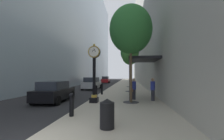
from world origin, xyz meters
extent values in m
plane|color=#262628|center=(0.00, 27.00, 0.00)|extent=(110.00, 110.00, 0.00)
cube|color=#BCB29E|center=(2.69, 30.00, 0.07)|extent=(5.39, 80.00, 0.14)
cube|color=#93A8B7|center=(-11.62, 30.00, 15.96)|extent=(9.00, 80.00, 31.91)
cube|color=#B7B2A8|center=(9.89, 30.00, 13.60)|extent=(9.00, 80.00, 27.21)
cube|color=black|center=(0.61, 6.80, 0.32)|extent=(0.55, 0.55, 0.35)
cylinder|color=gold|center=(0.61, 6.80, 0.58)|extent=(0.39, 0.38, 0.18)
cylinder|color=black|center=(0.61, 6.80, 1.95)|extent=(0.22, 0.22, 2.55)
cylinder|color=black|center=(0.61, 6.80, 3.64)|extent=(0.84, 0.28, 0.84)
torus|color=gold|center=(0.61, 6.65, 3.64)|extent=(0.82, 0.05, 0.82)
cylinder|color=white|center=(0.61, 6.65, 3.64)|extent=(0.69, 0.01, 0.69)
cylinder|color=white|center=(0.61, 6.95, 3.64)|extent=(0.69, 0.01, 0.69)
sphere|color=gold|center=(0.61, 6.80, 4.14)|extent=(0.16, 0.16, 0.16)
cube|color=black|center=(0.56, 6.65, 3.71)|extent=(0.13, 0.01, 0.15)
cube|color=black|center=(0.67, 6.65, 3.76)|extent=(0.14, 0.01, 0.25)
cylinder|color=black|center=(0.38, 3.25, 0.59)|extent=(0.21, 0.21, 0.90)
sphere|color=black|center=(0.38, 3.25, 1.09)|extent=(0.22, 0.22, 0.22)
cylinder|color=black|center=(0.38, 8.52, 0.59)|extent=(0.21, 0.21, 0.90)
sphere|color=black|center=(0.38, 8.52, 1.09)|extent=(0.22, 0.22, 0.22)
cylinder|color=black|center=(0.38, 11.15, 0.59)|extent=(0.21, 0.21, 0.90)
sphere|color=black|center=(0.38, 11.15, 1.09)|extent=(0.22, 0.22, 0.22)
cylinder|color=#333335|center=(3.14, 7.12, 0.15)|extent=(1.10, 1.10, 0.02)
cylinder|color=brown|center=(3.14, 7.12, 2.14)|extent=(0.18, 0.18, 3.99)
ellipsoid|color=#2D7033|center=(3.14, 7.12, 5.25)|extent=(2.99, 2.99, 3.44)
cylinder|color=#333335|center=(3.14, 14.18, 0.15)|extent=(1.10, 1.10, 0.02)
cylinder|color=#4C3D2D|center=(3.14, 14.18, 1.87)|extent=(0.18, 0.18, 3.46)
ellipsoid|color=#428438|center=(3.14, 14.18, 4.30)|extent=(1.88, 1.88, 2.16)
cylinder|color=#333335|center=(3.14, 21.24, 0.15)|extent=(1.10, 1.10, 0.02)
cylinder|color=brown|center=(3.14, 21.24, 2.37)|extent=(0.18, 0.18, 4.45)
ellipsoid|color=#2D7033|center=(3.14, 21.24, 5.71)|extent=(2.97, 2.97, 3.42)
cylinder|color=black|center=(2.23, 1.86, 0.60)|extent=(0.52, 0.52, 0.92)
cone|color=black|center=(2.23, 1.86, 1.11)|extent=(0.53, 0.53, 0.16)
cylinder|color=#23232D|center=(3.38, 8.38, 0.53)|extent=(0.36, 0.36, 0.77)
cylinder|color=navy|center=(3.38, 8.38, 1.23)|extent=(0.47, 0.47, 0.63)
sphere|color=tan|center=(3.38, 8.38, 1.66)|extent=(0.24, 0.24, 0.24)
cube|color=brown|center=(3.21, 8.25, 0.88)|extent=(0.21, 0.23, 0.24)
cylinder|color=#23232D|center=(4.76, 7.97, 0.53)|extent=(0.37, 0.37, 0.79)
cylinder|color=navy|center=(4.76, 7.97, 1.25)|extent=(0.48, 0.48, 0.64)
sphere|color=#9E7556|center=(4.76, 7.97, 1.69)|extent=(0.24, 0.24, 0.24)
cube|color=black|center=(4.19, 9.40, 3.34)|extent=(2.40, 3.60, 0.20)
cylinder|color=#333338|center=(3.07, 7.80, 1.74)|extent=(0.10, 0.10, 3.20)
cylinder|color=#333338|center=(3.07, 11.00, 1.74)|extent=(0.10, 0.10, 3.20)
cube|color=#B7BABF|center=(-2.26, 17.78, 0.64)|extent=(2.02, 4.09, 0.83)
cube|color=#282D38|center=(-2.27, 17.58, 1.37)|extent=(1.74, 2.31, 0.68)
cylinder|color=black|center=(-3.17, 19.18, 0.32)|extent=(0.24, 0.65, 0.64)
cylinder|color=black|center=(-1.27, 19.12, 0.32)|extent=(0.24, 0.65, 0.64)
cylinder|color=black|center=(-3.25, 16.44, 0.32)|extent=(0.24, 0.65, 0.64)
cylinder|color=black|center=(-1.36, 16.38, 0.32)|extent=(0.24, 0.65, 0.64)
cube|color=black|center=(-2.65, 7.57, 0.59)|extent=(1.85, 4.04, 0.75)
cube|color=#282D38|center=(-2.65, 7.37, 1.26)|extent=(1.61, 2.27, 0.61)
cylinder|color=black|center=(-3.56, 8.91, 0.32)|extent=(0.23, 0.64, 0.64)
cylinder|color=black|center=(-1.78, 8.95, 0.32)|extent=(0.23, 0.64, 0.64)
cylinder|color=black|center=(-3.52, 6.19, 0.32)|extent=(0.23, 0.64, 0.64)
cylinder|color=black|center=(-1.73, 6.22, 0.32)|extent=(0.23, 0.64, 0.64)
cube|color=#AD191E|center=(-2.93, 34.97, 0.63)|extent=(1.81, 4.30, 0.83)
cube|color=#282D38|center=(-2.92, 34.76, 1.36)|extent=(1.57, 2.42, 0.68)
cylinder|color=black|center=(-3.82, 36.41, 0.32)|extent=(0.23, 0.64, 0.64)
cylinder|color=black|center=(-2.09, 36.44, 0.32)|extent=(0.23, 0.64, 0.64)
cylinder|color=black|center=(-3.77, 33.51, 0.32)|extent=(0.23, 0.64, 0.64)
cylinder|color=black|center=(-2.04, 33.54, 0.32)|extent=(0.23, 0.64, 0.64)
camera|label=1|loc=(3.01, -3.55, 2.03)|focal=24.40mm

